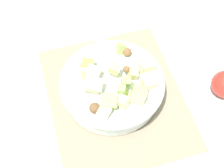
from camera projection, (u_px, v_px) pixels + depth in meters
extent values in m
plane|color=silver|center=(115.00, 98.00, 0.85)|extent=(2.40, 2.40, 0.00)
cube|color=gray|center=(115.00, 97.00, 0.85)|extent=(0.41, 0.34, 0.01)
cylinder|color=white|center=(112.00, 87.00, 0.83)|extent=(0.25, 0.25, 0.05)
torus|color=white|center=(112.00, 82.00, 0.81)|extent=(0.27, 0.27, 0.02)
cube|color=#9EC656|center=(109.00, 101.00, 0.75)|extent=(0.05, 0.05, 0.04)
cube|color=beige|center=(83.00, 72.00, 0.80)|extent=(0.04, 0.04, 0.03)
cube|color=#A3CC6B|center=(121.00, 49.00, 0.85)|extent=(0.03, 0.03, 0.04)
cube|color=#E5D684|center=(115.00, 69.00, 0.80)|extent=(0.04, 0.04, 0.03)
cube|color=beige|center=(104.00, 112.00, 0.75)|extent=(0.05, 0.05, 0.04)
cube|color=#E5D684|center=(133.00, 73.00, 0.80)|extent=(0.03, 0.03, 0.03)
cube|color=beige|center=(92.00, 83.00, 0.77)|extent=(0.05, 0.05, 0.05)
cube|color=beige|center=(146.00, 65.00, 0.82)|extent=(0.04, 0.04, 0.04)
cube|color=#93C160|center=(126.00, 82.00, 0.77)|extent=(0.03, 0.03, 0.03)
sphere|color=brown|center=(127.00, 52.00, 0.84)|extent=(0.04, 0.04, 0.03)
cube|color=#9EC656|center=(88.00, 65.00, 0.81)|extent=(0.05, 0.04, 0.03)
sphere|color=brown|center=(95.00, 108.00, 0.75)|extent=(0.04, 0.04, 0.03)
cube|color=beige|center=(123.00, 101.00, 0.76)|extent=(0.04, 0.04, 0.03)
cube|color=beige|center=(149.00, 83.00, 0.79)|extent=(0.03, 0.03, 0.03)
cube|color=#A3CC6B|center=(122.00, 90.00, 0.77)|extent=(0.03, 0.03, 0.03)
cube|color=beige|center=(93.00, 72.00, 0.80)|extent=(0.05, 0.04, 0.04)
sphere|color=brown|center=(126.00, 69.00, 0.80)|extent=(0.03, 0.02, 0.03)
cube|color=#E5D684|center=(138.00, 94.00, 0.77)|extent=(0.06, 0.06, 0.05)
ellipsoid|color=#B7B7BC|center=(101.00, 44.00, 0.93)|extent=(0.06, 0.04, 0.01)
cube|color=#B7B7BC|center=(96.00, 22.00, 0.98)|extent=(0.15, 0.03, 0.01)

